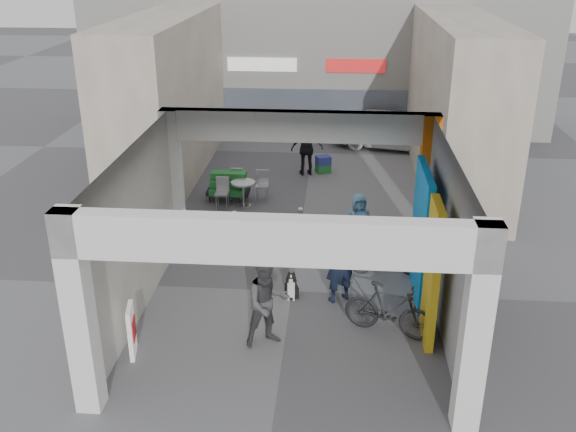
# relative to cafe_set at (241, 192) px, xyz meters

# --- Properties ---
(ground) EXTENTS (90.00, 90.00, 0.00)m
(ground) POSITION_rel_cafe_set_xyz_m (1.87, -5.10, -0.31)
(ground) COLOR #5C5D62
(ground) RESTS_ON ground
(arcade_canopy) EXTENTS (6.40, 6.45, 6.40)m
(arcade_canopy) POSITION_rel_cafe_set_xyz_m (2.41, -5.92, 1.99)
(arcade_canopy) COLOR silver
(arcade_canopy) RESTS_ON ground
(far_building) EXTENTS (18.00, 4.08, 8.00)m
(far_building) POSITION_rel_cafe_set_xyz_m (1.87, 8.89, 3.68)
(far_building) COLOR white
(far_building) RESTS_ON ground
(plaza_bldg_left) EXTENTS (2.00, 9.00, 5.00)m
(plaza_bldg_left) POSITION_rel_cafe_set_xyz_m (-2.63, 2.40, 2.19)
(plaza_bldg_left) COLOR beige
(plaza_bldg_left) RESTS_ON ground
(plaza_bldg_right) EXTENTS (2.00, 9.00, 5.00)m
(plaza_bldg_right) POSITION_rel_cafe_set_xyz_m (6.37, 2.40, 2.19)
(plaza_bldg_right) COLOR beige
(plaza_bldg_right) RESTS_ON ground
(bollard_left) EXTENTS (0.09, 0.09, 0.84)m
(bollard_left) POSITION_rel_cafe_set_xyz_m (0.25, -2.76, 0.11)
(bollard_left) COLOR gray
(bollard_left) RESTS_ON ground
(bollard_center) EXTENTS (0.09, 0.09, 0.97)m
(bollard_center) POSITION_rel_cafe_set_xyz_m (1.90, -2.74, 0.18)
(bollard_center) COLOR gray
(bollard_center) RESTS_ON ground
(bollard_right) EXTENTS (0.09, 0.09, 0.87)m
(bollard_right) POSITION_rel_cafe_set_xyz_m (3.35, -2.57, 0.13)
(bollard_right) COLOR gray
(bollard_right) RESTS_ON ground
(advert_board_near) EXTENTS (0.19, 0.55, 1.00)m
(advert_board_near) POSITION_rel_cafe_set_xyz_m (-0.88, -7.64, 0.20)
(advert_board_near) COLOR white
(advert_board_near) RESTS_ON ground
(advert_board_far) EXTENTS (0.17, 0.56, 1.00)m
(advert_board_far) POSITION_rel_cafe_set_xyz_m (-0.88, -3.33, 0.20)
(advert_board_far) COLOR white
(advert_board_far) RESTS_ON ground
(cafe_set) EXTENTS (1.45, 1.17, 0.88)m
(cafe_set) POSITION_rel_cafe_set_xyz_m (0.00, 0.00, 0.00)
(cafe_set) COLOR #A7A7AC
(cafe_set) RESTS_ON ground
(produce_stand) EXTENTS (1.24, 0.67, 0.82)m
(produce_stand) POSITION_rel_cafe_set_xyz_m (-0.40, 0.14, 0.01)
(produce_stand) COLOR black
(produce_stand) RESTS_ON ground
(crate_stack) EXTENTS (0.55, 0.50, 0.56)m
(crate_stack) POSITION_rel_cafe_set_xyz_m (2.32, 2.82, -0.03)
(crate_stack) COLOR #1B6027
(crate_stack) RESTS_ON ground
(border_collie) EXTENTS (0.24, 0.48, 0.66)m
(border_collie) POSITION_rel_cafe_set_xyz_m (1.88, -5.37, -0.05)
(border_collie) COLOR black
(border_collie) RESTS_ON ground
(man_with_dog) EXTENTS (0.80, 0.73, 1.83)m
(man_with_dog) POSITION_rel_cafe_set_xyz_m (2.88, -5.39, 0.60)
(man_with_dog) COLOR black
(man_with_dog) RESTS_ON ground
(man_back_turned) EXTENTS (1.06, 0.97, 1.76)m
(man_back_turned) POSITION_rel_cafe_set_xyz_m (1.55, -7.09, 0.57)
(man_back_turned) COLOR #3D3D40
(man_back_turned) RESTS_ON ground
(man_elderly) EXTENTS (0.81, 0.61, 1.51)m
(man_elderly) POSITION_rel_cafe_set_xyz_m (3.33, -2.99, 0.44)
(man_elderly) COLOR #5886AC
(man_elderly) RESTS_ON ground
(man_crates) EXTENTS (1.10, 0.63, 1.77)m
(man_crates) POSITION_rel_cafe_set_xyz_m (1.79, 2.57, 0.57)
(man_crates) COLOR black
(man_crates) RESTS_ON ground
(bicycle_front) EXTENTS (1.74, 0.62, 0.91)m
(bicycle_front) POSITION_rel_cafe_set_xyz_m (3.96, -4.14, 0.14)
(bicycle_front) COLOR black
(bicycle_front) RESTS_ON ground
(bicycle_rear) EXTENTS (1.85, 1.08, 1.07)m
(bicycle_rear) POSITION_rel_cafe_set_xyz_m (3.85, -6.59, 0.23)
(bicycle_rear) COLOR black
(bicycle_rear) RESTS_ON ground
(white_van) EXTENTS (4.43, 2.56, 1.42)m
(white_van) POSITION_rel_cafe_set_xyz_m (4.70, 5.81, 0.40)
(white_van) COLOR silver
(white_van) RESTS_ON ground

